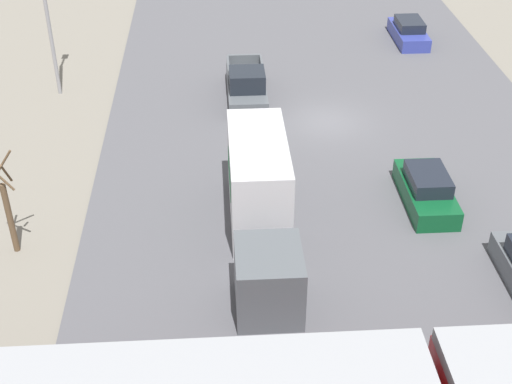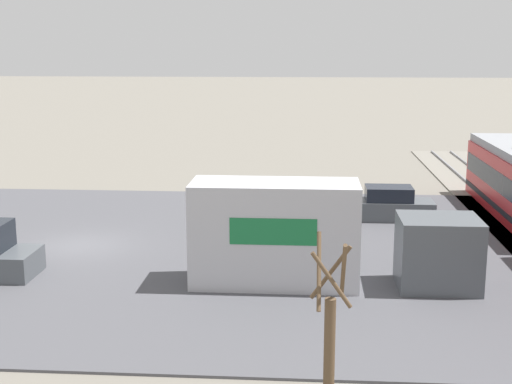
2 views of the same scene
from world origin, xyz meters
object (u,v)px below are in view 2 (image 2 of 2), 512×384
object	(u,v)px
street_tree	(329,348)
sedan_car_1	(269,216)
box_truck	(314,238)
sedan_car_2	(388,206)

from	to	relation	value
street_tree	sedan_car_1	bearing A→B (deg)	-172.64
box_truck	sedan_car_2	world-z (taller)	box_truck
box_truck	sedan_car_1	distance (m)	7.61
box_truck	sedan_car_1	world-z (taller)	box_truck
box_truck	street_tree	size ratio (longest dim) A/B	2.22
box_truck	sedan_car_2	distance (m)	10.46
sedan_car_2	street_tree	size ratio (longest dim) A/B	0.96
sedan_car_1	sedan_car_2	xyz separation A→B (m)	(-2.47, 5.58, 0.03)
box_truck	sedan_car_2	size ratio (longest dim) A/B	2.32
sedan_car_1	sedan_car_2	size ratio (longest dim) A/B	1.06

